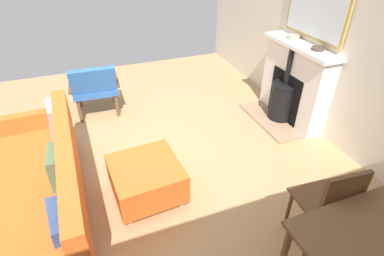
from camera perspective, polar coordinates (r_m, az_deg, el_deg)
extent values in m
cube|color=tan|center=(3.63, -12.07, -6.62)|extent=(5.16, 6.08, 0.01)
cube|color=beige|center=(4.09, 25.07, 17.17)|extent=(0.12, 6.08, 2.68)
cube|color=#9E7A5B|center=(4.43, 14.47, 1.49)|extent=(0.39, 1.08, 0.03)
cube|color=white|center=(4.38, 18.93, 7.85)|extent=(0.26, 1.14, 1.04)
cube|color=black|center=(4.38, 17.44, 5.89)|extent=(0.06, 0.63, 0.67)
cylinder|color=black|center=(4.40, 16.84, 4.85)|extent=(0.35, 0.35, 0.50)
cylinder|color=black|center=(4.28, 17.41, 7.91)|extent=(0.36, 0.36, 0.02)
cylinder|color=black|center=(4.18, 18.00, 11.01)|extent=(0.07, 0.07, 0.48)
cube|color=white|center=(4.17, 20.04, 14.51)|extent=(0.31, 1.22, 0.05)
cube|color=tan|center=(4.14, 22.91, 20.98)|extent=(0.04, 1.03, 0.82)
cube|color=silver|center=(4.12, 22.69, 20.99)|extent=(0.01, 0.95, 0.74)
cylinder|color=#9E9384|center=(4.33, 18.77, 16.12)|extent=(0.17, 0.17, 0.05)
torus|color=#9E9384|center=(4.33, 18.82, 16.37)|extent=(0.16, 0.16, 0.01)
cylinder|color=#47382D|center=(4.00, 22.87, 13.78)|extent=(0.15, 0.15, 0.04)
torus|color=#47382D|center=(3.99, 22.92, 13.98)|extent=(0.15, 0.15, 0.01)
cylinder|color=#B2B2B7|center=(4.02, -30.91, -5.93)|extent=(0.04, 0.04, 0.10)
cylinder|color=#B2B2B7|center=(3.93, -21.99, -4.06)|extent=(0.04, 0.04, 0.10)
cube|color=orange|center=(3.15, -27.34, -11.59)|extent=(0.86, 2.11, 0.30)
cube|color=orange|center=(2.89, -22.60, -5.42)|extent=(0.21, 2.09, 0.39)
cube|color=orange|center=(3.81, -28.19, 1.20)|extent=(0.76, 0.15, 0.20)
cube|color=#99999E|center=(3.59, -24.86, 1.39)|extent=(0.18, 0.38, 0.37)
cube|color=#4C6B47|center=(2.91, -24.32, -6.80)|extent=(0.14, 0.34, 0.34)
cube|color=#334775|center=(2.37, -23.67, -17.46)|extent=(0.17, 0.36, 0.35)
cylinder|color=#B2B2B7|center=(3.33, -14.17, -10.19)|extent=(0.03, 0.03, 0.09)
cylinder|color=#B2B2B7|center=(2.96, -11.81, -16.86)|extent=(0.03, 0.03, 0.09)
cylinder|color=#B2B2B7|center=(3.41, -5.53, -7.89)|extent=(0.03, 0.03, 0.09)
cylinder|color=#B2B2B7|center=(3.05, -2.00, -14.01)|extent=(0.03, 0.03, 0.09)
cube|color=orange|center=(3.03, -8.71, -9.41)|extent=(0.70, 0.71, 0.32)
cube|color=brown|center=(4.88, -14.82, 6.84)|extent=(0.05, 0.05, 0.37)
cube|color=brown|center=(4.88, -20.75, 5.76)|extent=(0.05, 0.05, 0.37)
cube|color=brown|center=(4.45, -14.16, 4.25)|extent=(0.05, 0.05, 0.37)
cube|color=brown|center=(4.46, -20.63, 3.08)|extent=(0.05, 0.05, 0.37)
cube|color=#2D60B2|center=(4.57, -18.04, 7.30)|extent=(0.62, 0.58, 0.08)
cube|color=#2D60B2|center=(4.25, -18.34, 8.50)|extent=(0.60, 0.16, 0.36)
cube|color=brown|center=(4.54, -14.21, 9.03)|extent=(0.06, 0.53, 0.04)
cube|color=brown|center=(4.55, -22.24, 7.56)|extent=(0.06, 0.53, 0.04)
cylinder|color=brown|center=(3.05, 23.17, -12.81)|extent=(0.03, 0.03, 0.45)
cylinder|color=brown|center=(2.89, 17.95, -14.53)|extent=(0.03, 0.03, 0.45)
cylinder|color=brown|center=(2.90, 26.91, -16.95)|extent=(0.03, 0.03, 0.45)
cylinder|color=brown|center=(2.74, 21.55, -19.11)|extent=(0.03, 0.03, 0.45)
cube|color=brown|center=(2.73, 23.47, -12.58)|extent=(0.43, 0.43, 0.02)
cube|color=brown|center=(2.50, 26.89, -11.58)|extent=(0.36, 0.07, 0.42)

